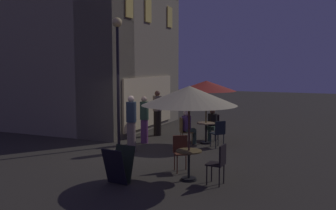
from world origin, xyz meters
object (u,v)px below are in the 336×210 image
object	(u,v)px
cafe_chair_2	(184,129)
patron_standing_3	(144,119)
street_lamp_near_corner	(118,57)
patron_seated_0	(212,122)
cafe_chair_4	(181,150)
cafe_chair_1	(213,125)
cafe_table_1	(189,160)
patio_umbrella_1	(189,96)
cafe_chair_0	(219,131)
patio_umbrella_0	(206,86)
menu_sandwich_board	(119,165)
cafe_chair_3	(219,161)
patron_seated_1	(188,125)
patron_standing_2	(157,113)
cafe_table_0	(206,129)
patron_standing_4	(131,123)

from	to	relation	value
cafe_chair_2	patron_standing_3	world-z (taller)	patron_standing_3
street_lamp_near_corner	patron_seated_0	bearing A→B (deg)	-51.19
cafe_chair_2	patron_standing_3	size ratio (longest dim) A/B	0.56
cafe_chair_4	cafe_chair_1	bearing A→B (deg)	150.40
cafe_table_1	patio_umbrella_1	bearing A→B (deg)	180.00
cafe_chair_0	patron_standing_3	world-z (taller)	patron_standing_3
patio_umbrella_0	cafe_chair_0	bearing A→B (deg)	-128.95
menu_sandwich_board	cafe_chair_3	distance (m)	2.38
patron_seated_1	street_lamp_near_corner	bearing A→B (deg)	176.71
patron_standing_2	patio_umbrella_0	bearing A→B (deg)	-103.08
patron_seated_0	patio_umbrella_0	bearing A→B (deg)	-0.00
cafe_table_0	patron_standing_2	bearing A→B (deg)	71.90
street_lamp_near_corner	patio_umbrella_1	xyz separation A→B (m)	(-2.73, -3.60, -1.02)
cafe_chair_1	patron_seated_0	xyz separation A→B (m)	(-0.15, 0.01, 0.12)
cafe_chair_1	patron_standing_2	xyz separation A→B (m)	(-0.05, 2.31, 0.35)
cafe_table_0	cafe_chair_0	bearing A→B (deg)	-128.95
patio_umbrella_0	patron_standing_4	world-z (taller)	patio_umbrella_0
patio_umbrella_0	cafe_chair_0	distance (m)	1.69
cafe_table_1	patron_standing_4	distance (m)	3.54
street_lamp_near_corner	cafe_table_0	xyz separation A→B (m)	(1.56, -2.69, -2.58)
cafe_chair_0	patron_standing_3	xyz separation A→B (m)	(-0.30, 2.68, 0.30)
cafe_table_1	patron_standing_4	size ratio (longest dim) A/B	0.41
cafe_chair_3	cafe_chair_0	bearing A→B (deg)	-69.61
cafe_chair_3	patron_standing_3	distance (m)	5.18
patio_umbrella_0	patron_standing_3	xyz separation A→B (m)	(-0.79, 2.08, -1.21)
patron_standing_3	cafe_chair_3	bearing A→B (deg)	-103.22
cafe_chair_2	patron_standing_3	distance (m)	1.47
menu_sandwich_board	patio_umbrella_1	world-z (taller)	patio_umbrella_1
cafe_table_0	cafe_chair_1	xyz separation A→B (m)	(0.79, -0.04, 0.04)
cafe_chair_0	patron_seated_1	xyz separation A→B (m)	(0.13, 1.16, 0.13)
cafe_chair_0	cafe_chair_4	bearing A→B (deg)	125.84
patron_standing_2	patron_standing_4	bearing A→B (deg)	-167.17
cafe_table_1	cafe_chair_0	xyz separation A→B (m)	(3.79, 0.31, 0.06)
cafe_table_1	patron_seated_0	size ratio (longest dim) A/B	0.63
patio_umbrella_1	menu_sandwich_board	bearing A→B (deg)	121.89
cafe_table_0	cafe_table_1	distance (m)	4.38
street_lamp_near_corner	cafe_chair_4	world-z (taller)	street_lamp_near_corner
patron_standing_4	patio_umbrella_0	bearing A→B (deg)	-111.06
cafe_chair_3	patron_seated_0	bearing A→B (deg)	-66.93
cafe_table_1	patron_seated_1	world-z (taller)	patron_seated_1
cafe_chair_1	patron_seated_1	world-z (taller)	patron_seated_1
cafe_chair_4	patron_seated_0	world-z (taller)	patron_seated_0
cafe_chair_2	patron_standing_3	xyz separation A→B (m)	(-0.35, 1.39, 0.31)
cafe_chair_0	cafe_chair_3	world-z (taller)	cafe_chair_3
street_lamp_near_corner	cafe_chair_2	xyz separation A→B (m)	(1.12, -2.00, -2.54)
menu_sandwich_board	cafe_table_0	xyz separation A→B (m)	(5.18, -0.53, 0.07)
cafe_chair_0	patron_standing_4	xyz separation A→B (m)	(-1.64, 2.48, 0.37)
cafe_chair_1	cafe_chair_2	xyz separation A→B (m)	(-1.23, 0.73, -0.00)
patio_umbrella_0	cafe_chair_0	world-z (taller)	patio_umbrella_0
cafe_chair_1	patron_standing_2	world-z (taller)	patron_standing_2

